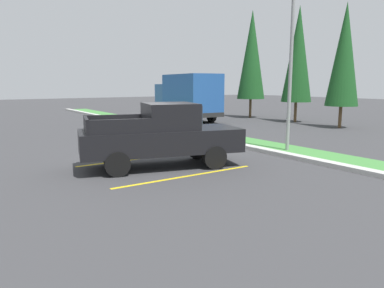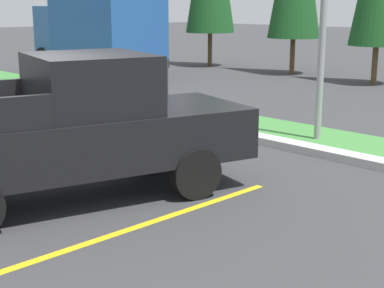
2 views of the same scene
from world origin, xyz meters
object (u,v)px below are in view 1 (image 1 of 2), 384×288
object	(u,v)px
cypress_tree_left_inner	(298,54)
cypress_tree_leftmost	(252,55)
cypress_tree_center	(344,55)
street_light	(288,60)
pickup_truck_main	(163,136)
cargo_truck_distant	(187,96)

from	to	relation	value
cypress_tree_left_inner	cypress_tree_leftmost	bearing A→B (deg)	-177.30
cypress_tree_center	cypress_tree_left_inner	bearing A→B (deg)	173.90
cypress_tree_leftmost	cypress_tree_center	bearing A→B (deg)	-1.40
street_light	cypress_tree_leftmost	size ratio (longest dim) A/B	0.73
pickup_truck_main	street_light	distance (m)	6.00
pickup_truck_main	cypress_tree_center	distance (m)	15.30
cargo_truck_distant	cypress_tree_left_inner	size ratio (longest dim) A/B	0.87
cypress_tree_leftmost	street_light	bearing A→B (deg)	-37.80
cargo_truck_distant	cypress_tree_leftmost	bearing A→B (deg)	83.46
cypress_tree_leftmost	cypress_tree_center	world-z (taller)	cypress_tree_leftmost
cargo_truck_distant	cypress_tree_left_inner	world-z (taller)	cypress_tree_left_inner
street_light	cypress_tree_leftmost	world-z (taller)	cypress_tree_leftmost
cypress_tree_leftmost	pickup_truck_main	bearing A→B (deg)	-51.71
cypress_tree_left_inner	cargo_truck_distant	bearing A→B (deg)	-130.83
pickup_truck_main	street_light	bearing A→B (deg)	85.55
cypress_tree_left_inner	pickup_truck_main	bearing A→B (deg)	-64.39
street_light	cargo_truck_distant	bearing A→B (deg)	164.07
cypress_tree_center	cargo_truck_distant	bearing A→B (deg)	-148.54
cargo_truck_distant	cypress_tree_left_inner	xyz separation A→B (m)	(5.13, 5.94, 2.91)
cargo_truck_distant	cypress_tree_leftmost	size ratio (longest dim) A/B	0.82
cypress_tree_left_inner	cypress_tree_center	world-z (taller)	cypress_tree_left_inner
pickup_truck_main	cargo_truck_distant	bearing A→B (deg)	143.74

